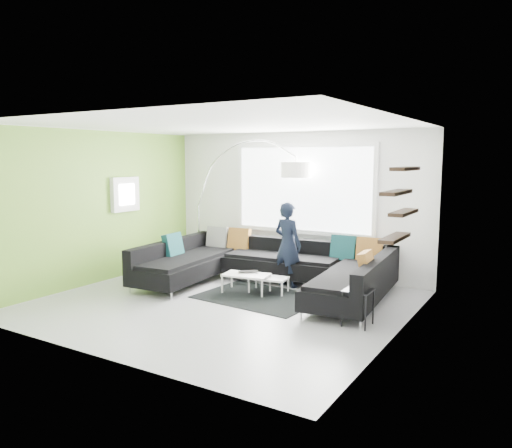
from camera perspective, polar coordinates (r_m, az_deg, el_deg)
The scene contains 9 objects.
ground at distance 8.03m, azimuth -3.84°, elevation -9.06°, with size 5.50×5.50×0.00m, color #949499.
room_shell at distance 7.86m, azimuth -2.87°, elevation 4.01°, with size 5.54×5.04×2.82m.
sectional_sofa at distance 8.66m, azimuth 0.95°, elevation -5.15°, with size 4.30×2.87×0.88m.
rug at distance 8.36m, azimuth 0.39°, elevation -8.33°, with size 1.93×1.41×0.01m, color black.
coffee_table at distance 8.60m, azimuth 0.16°, elevation -6.80°, with size 0.99×0.58×0.32m, color silver.
arc_lamp at distance 10.41m, azimuth -6.61°, elevation 2.17°, with size 2.45×0.64×2.65m, color silver, non-canonical shape.
side_table at distance 7.08m, azimuth 11.55°, elevation -9.35°, with size 0.37×0.37×0.51m, color black.
person at distance 8.92m, azimuth 3.64°, elevation -2.36°, with size 0.61×0.46×1.52m, color black.
laptop at distance 8.63m, azimuth -0.87°, elevation -5.55°, with size 0.41×0.38×0.03m, color black.
Camera 1 is at (4.43, -6.30, 2.30)m, focal length 35.00 mm.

